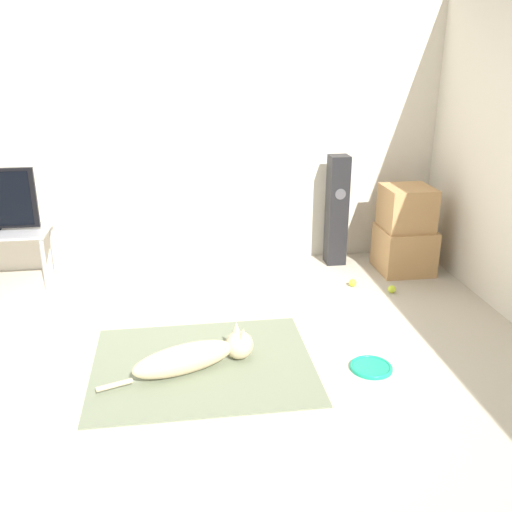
# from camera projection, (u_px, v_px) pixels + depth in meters

# --- Properties ---
(ground_plane) EXTENTS (12.00, 12.00, 0.00)m
(ground_plane) POSITION_uv_depth(u_px,v_px,m) (174.00, 377.00, 3.66)
(ground_plane) COLOR #BCB29E
(wall_back) EXTENTS (8.00, 0.06, 2.55)m
(wall_back) POSITION_uv_depth(u_px,v_px,m) (165.00, 130.00, 5.16)
(wall_back) COLOR silver
(wall_back) RESTS_ON ground_plane
(area_rug) EXTENTS (1.45, 1.17, 0.01)m
(area_rug) POSITION_uv_depth(u_px,v_px,m) (203.00, 365.00, 3.79)
(area_rug) COLOR slate
(area_rug) RESTS_ON ground_plane
(dog) EXTENTS (1.01, 0.43, 0.25)m
(dog) POSITION_uv_depth(u_px,v_px,m) (197.00, 355.00, 3.69)
(dog) COLOR beige
(dog) RESTS_ON area_rug
(frisbee) EXTENTS (0.28, 0.28, 0.03)m
(frisbee) POSITION_uv_depth(u_px,v_px,m) (371.00, 367.00, 3.75)
(frisbee) COLOR #199E7A
(frisbee) RESTS_ON ground_plane
(cardboard_box_lower) EXTENTS (0.48, 0.48, 0.42)m
(cardboard_box_lower) POSITION_uv_depth(u_px,v_px,m) (404.00, 249.00, 5.32)
(cardboard_box_lower) COLOR tan
(cardboard_box_lower) RESTS_ON ground_plane
(cardboard_box_upper) EXTENTS (0.43, 0.43, 0.39)m
(cardboard_box_upper) POSITION_uv_depth(u_px,v_px,m) (407.00, 208.00, 5.18)
(cardboard_box_upper) COLOR tan
(cardboard_box_upper) RESTS_ON cardboard_box_lower
(floor_speaker) EXTENTS (0.18, 0.19, 1.05)m
(floor_speaker) POSITION_uv_depth(u_px,v_px,m) (337.00, 211.00, 5.40)
(floor_speaker) COLOR black
(floor_speaker) RESTS_ON ground_plane
(tennis_ball_by_boxes) EXTENTS (0.07, 0.07, 0.07)m
(tennis_ball_by_boxes) POSITION_uv_depth(u_px,v_px,m) (392.00, 289.00, 4.89)
(tennis_ball_by_boxes) COLOR #C6E033
(tennis_ball_by_boxes) RESTS_ON ground_plane
(tennis_ball_near_speaker) EXTENTS (0.07, 0.07, 0.07)m
(tennis_ball_near_speaker) POSITION_uv_depth(u_px,v_px,m) (353.00, 283.00, 5.02)
(tennis_ball_near_speaker) COLOR #C6E033
(tennis_ball_near_speaker) RESTS_ON ground_plane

